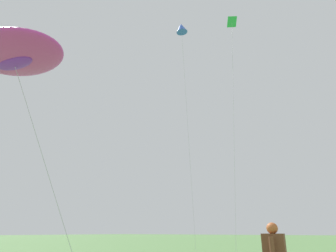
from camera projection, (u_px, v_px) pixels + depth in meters
big_show_kite at (13, 56)px, 17.72m from camera, size 5.44×12.70×11.96m
small_kite_box_yellow at (181, 28)px, 32.36m from camera, size 2.50×1.73×22.66m
small_kite_streamer_purple at (232, 31)px, 27.78m from camera, size 5.49×1.38×20.61m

